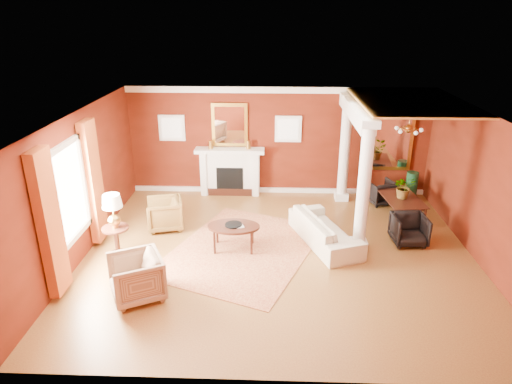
{
  "coord_description": "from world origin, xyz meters",
  "views": [
    {
      "loc": [
        -0.15,
        -8.35,
        4.75
      ],
      "look_at": [
        -0.49,
        0.58,
        1.15
      ],
      "focal_mm": 32.0,
      "sensor_mm": 36.0,
      "label": 1
    }
  ],
  "objects_px": {
    "coffee_table": "(234,227)",
    "armchair_stripe": "(136,275)",
    "sofa": "(325,225)",
    "side_table": "(114,216)",
    "dining_table": "(401,201)",
    "armchair_leopard": "(164,212)"
  },
  "relations": [
    {
      "from": "armchair_stripe",
      "to": "dining_table",
      "type": "xyz_separation_m",
      "value": [
        5.49,
        3.59,
        -0.03
      ]
    },
    {
      "from": "dining_table",
      "to": "coffee_table",
      "type": "bearing_deg",
      "value": 108.02
    },
    {
      "from": "armchair_leopard",
      "to": "coffee_table",
      "type": "distance_m",
      "value": 1.92
    },
    {
      "from": "sofa",
      "to": "armchair_leopard",
      "type": "bearing_deg",
      "value": 60.4
    },
    {
      "from": "coffee_table",
      "to": "armchair_stripe",
      "type": "bearing_deg",
      "value": -130.71
    },
    {
      "from": "armchair_stripe",
      "to": "coffee_table",
      "type": "height_order",
      "value": "armchair_stripe"
    },
    {
      "from": "armchair_leopard",
      "to": "armchair_stripe",
      "type": "xyz_separation_m",
      "value": [
        0.12,
        -2.74,
        0.04
      ]
    },
    {
      "from": "sofa",
      "to": "side_table",
      "type": "bearing_deg",
      "value": 78.58
    },
    {
      "from": "sofa",
      "to": "side_table",
      "type": "xyz_separation_m",
      "value": [
        -4.33,
        -0.7,
        0.47
      ]
    },
    {
      "from": "armchair_leopard",
      "to": "coffee_table",
      "type": "bearing_deg",
      "value": 47.35
    },
    {
      "from": "sofa",
      "to": "armchair_leopard",
      "type": "relative_size",
      "value": 2.66
    },
    {
      "from": "armchair_stripe",
      "to": "sofa",
      "type": "bearing_deg",
      "value": 95.1
    },
    {
      "from": "armchair_stripe",
      "to": "coffee_table",
      "type": "distance_m",
      "value": 2.38
    },
    {
      "from": "sofa",
      "to": "dining_table",
      "type": "relative_size",
      "value": 1.42
    },
    {
      "from": "coffee_table",
      "to": "armchair_leopard",
      "type": "bearing_deg",
      "value": 151.03
    },
    {
      "from": "armchair_leopard",
      "to": "side_table",
      "type": "bearing_deg",
      "value": -42.56
    },
    {
      "from": "armchair_leopard",
      "to": "side_table",
      "type": "distance_m",
      "value": 1.54
    },
    {
      "from": "side_table",
      "to": "dining_table",
      "type": "relative_size",
      "value": 0.9
    },
    {
      "from": "sofa",
      "to": "armchair_stripe",
      "type": "distance_m",
      "value": 4.12
    },
    {
      "from": "armchair_leopard",
      "to": "coffee_table",
      "type": "relative_size",
      "value": 0.73
    },
    {
      "from": "coffee_table",
      "to": "side_table",
      "type": "distance_m",
      "value": 2.44
    },
    {
      "from": "armchair_stripe",
      "to": "side_table",
      "type": "distance_m",
      "value": 1.74
    }
  ]
}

